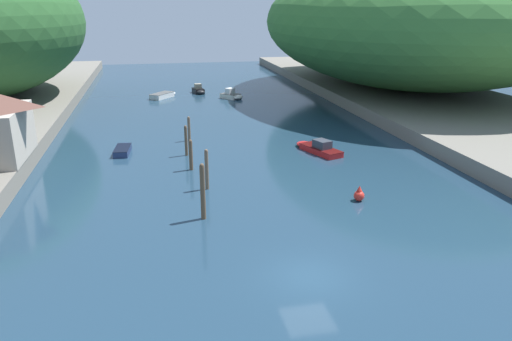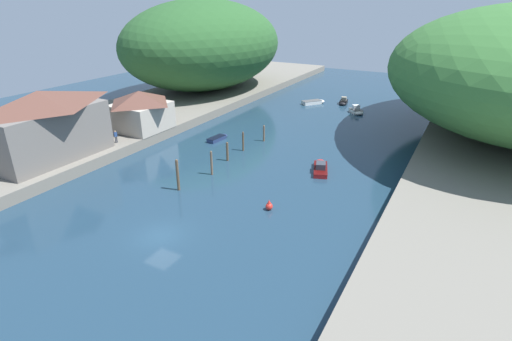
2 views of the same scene
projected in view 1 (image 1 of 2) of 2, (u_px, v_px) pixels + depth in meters
water_surface at (223, 132)px, 52.50m from camera, size 130.00×130.00×0.00m
right_bank at (462, 114)px, 57.69m from camera, size 22.00×120.00×1.39m
hillside_right at (408, 22)px, 70.34m from camera, size 39.00×54.61×17.73m
boat_yellow_tender at (123, 149)px, 45.21m from camera, size 1.58×3.96×0.57m
boat_open_rowboat at (199, 90)px, 74.78m from camera, size 1.85×3.41×1.36m
boat_white_cruiser at (317, 148)px, 45.31m from camera, size 3.36×5.71×1.24m
boat_small_dinghy at (232, 95)px, 70.48m from camera, size 3.40×3.62×1.46m
boat_mid_channel at (164, 95)px, 71.49m from camera, size 4.22×4.81×0.72m
mooring_post_nearest at (203, 191)px, 30.72m from camera, size 0.31×0.31×3.65m
mooring_post_second at (207, 169)px, 35.82m from camera, size 0.27×0.27×3.02m
mooring_post_middle at (191, 155)px, 40.08m from camera, size 0.31×0.31×2.54m
mooring_post_fourth at (186, 140)px, 43.88m from camera, size 0.26×0.26×2.74m
mooring_post_farthest at (189, 129)px, 48.62m from camera, size 0.27×0.27×2.43m
channel_buoy_near at (359, 195)px, 34.00m from camera, size 0.73×0.73×1.09m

